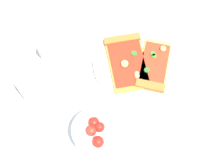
{
  "coord_description": "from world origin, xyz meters",
  "views": [
    {
      "loc": [
        0.17,
        0.29,
        0.7
      ],
      "look_at": [
        0.05,
        0.0,
        0.03
      ],
      "focal_mm": 48.69,
      "sensor_mm": 36.0,
      "label": 1
    }
  ],
  "objects": [
    {
      "name": "pepper_shaker",
      "position": [
        0.17,
        -0.15,
        0.04
      ],
      "size": [
        0.03,
        0.03,
        0.08
      ],
      "color": "silver",
      "rests_on": "ground_plane"
    },
    {
      "name": "soda_glass",
      "position": [
        0.22,
        -0.04,
        0.06
      ],
      "size": [
        0.07,
        0.07,
        0.14
      ],
      "color": "silver",
      "rests_on": "ground_plane"
    },
    {
      "name": "salad_bowl",
      "position": [
        0.13,
        0.1,
        0.03
      ],
      "size": [
        0.1,
        0.1,
        0.08
      ],
      "color": "white",
      "rests_on": "ground_plane"
    },
    {
      "name": "plate",
      "position": [
        -0.04,
        -0.04,
        0.01
      ],
      "size": [
        0.22,
        0.22,
        0.01
      ],
      "primitive_type": "cylinder",
      "color": "white",
      "rests_on": "ground_plane"
    },
    {
      "name": "pizza_slice_near",
      "position": [
        -0.01,
        -0.05,
        0.02
      ],
      "size": [
        0.13,
        0.17,
        0.03
      ],
      "color": "gold",
      "rests_on": "plate"
    },
    {
      "name": "pizza_slice_far",
      "position": [
        -0.07,
        -0.0,
        0.02
      ],
      "size": [
        0.14,
        0.16,
        0.02
      ],
      "color": "#E5B256",
      "rests_on": "plate"
    },
    {
      "name": "ground_plane",
      "position": [
        0.0,
        0.0,
        0.0
      ],
      "size": [
        2.4,
        2.4,
        0.0
      ],
      "primitive_type": "plane",
      "color": "silver",
      "rests_on": "ground"
    }
  ]
}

